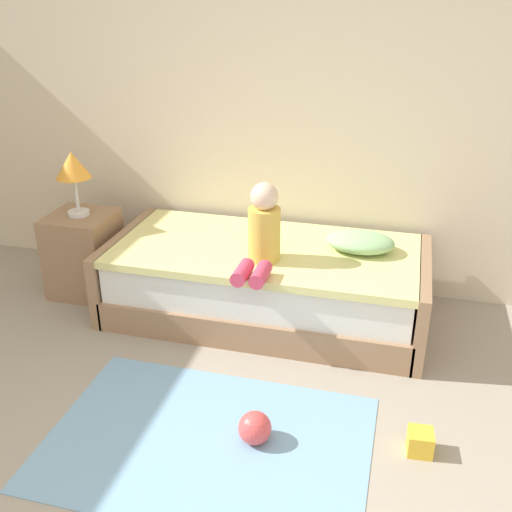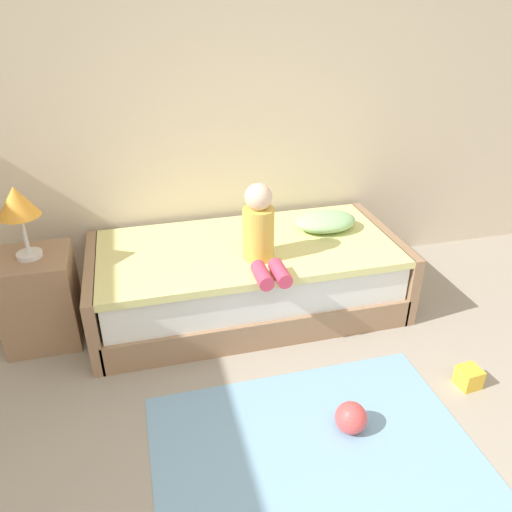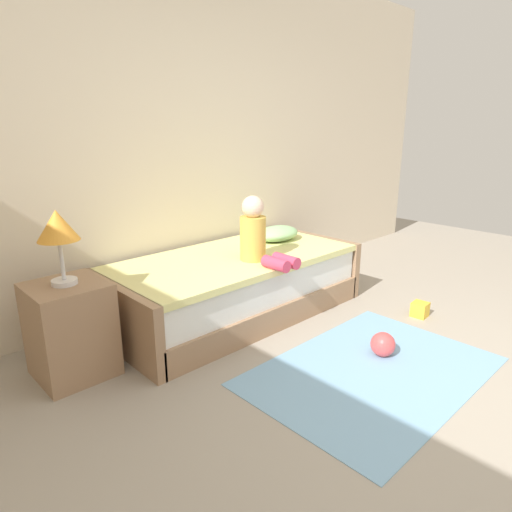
{
  "view_description": "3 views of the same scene",
  "coord_description": "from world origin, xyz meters",
  "views": [
    {
      "loc": [
        0.89,
        -1.45,
        2.08
      ],
      "look_at": [
        0.04,
        1.75,
        0.55
      ],
      "focal_mm": 41.59,
      "sensor_mm": 36.0,
      "label": 1
    },
    {
      "loc": [
        -0.64,
        -0.9,
        2.04
      ],
      "look_at": [
        0.04,
        1.75,
        0.55
      ],
      "focal_mm": 34.88,
      "sensor_mm": 36.0,
      "label": 2
    },
    {
      "loc": [
        -2.21,
        -0.61,
        1.52
      ],
      "look_at": [
        0.04,
        1.75,
        0.55
      ],
      "focal_mm": 31.25,
      "sensor_mm": 36.0,
      "label": 3
    }
  ],
  "objects": [
    {
      "name": "table_lamp",
      "position": [
        -1.31,
        1.99,
        0.94
      ],
      "size": [
        0.24,
        0.24,
        0.45
      ],
      "color": "silver",
      "rests_on": "nightstand"
    },
    {
      "name": "toy_ball",
      "position": [
        0.3,
        0.77,
        0.08
      ],
      "size": [
        0.17,
        0.17,
        0.17
      ],
      "primitive_type": "sphere",
      "color": "#E54C4C",
      "rests_on": "ground"
    },
    {
      "name": "wall_rear",
      "position": [
        0.0,
        2.6,
        1.45
      ],
      "size": [
        7.2,
        0.1,
        2.9
      ],
      "primitive_type": "cube",
      "color": "beige",
      "rests_on": "ground"
    },
    {
      "name": "child_figure",
      "position": [
        0.08,
        1.77,
        0.7
      ],
      "size": [
        0.2,
        0.51,
        0.5
      ],
      "color": "gold",
      "rests_on": "bed"
    },
    {
      "name": "ground_plane",
      "position": [
        0.0,
        0.0,
        0.0
      ],
      "size": [
        9.2,
        9.2,
        0.0
      ],
      "primitive_type": "plane",
      "color": "#9E9384"
    },
    {
      "name": "area_rug",
      "position": [
        0.07,
        0.7,
        0.0
      ],
      "size": [
        1.6,
        1.1,
        0.01
      ],
      "primitive_type": "cube",
      "color": "#7AA8CC",
      "rests_on": "ground"
    },
    {
      "name": "pillow",
      "position": [
        0.65,
        2.1,
        0.56
      ],
      "size": [
        0.44,
        0.3,
        0.13
      ],
      "primitive_type": "ellipsoid",
      "color": "#99CC8C",
      "rests_on": "bed"
    },
    {
      "name": "toy_block",
      "position": [
        1.09,
        0.9,
        0.06
      ],
      "size": [
        0.13,
        0.13,
        0.12
      ],
      "primitive_type": "cube",
      "rotation": [
        0.0,
        0.0,
        0.09
      ],
      "color": "yellow",
      "rests_on": "ground"
    },
    {
      "name": "nightstand",
      "position": [
        -1.31,
        1.99,
        0.3
      ],
      "size": [
        0.44,
        0.44,
        0.6
      ],
      "primitive_type": "cube",
      "color": "#997556",
      "rests_on": "ground"
    },
    {
      "name": "bed",
      "position": [
        0.04,
        2.0,
        0.25
      ],
      "size": [
        2.11,
        1.0,
        0.5
      ],
      "color": "#997556",
      "rests_on": "ground"
    }
  ]
}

